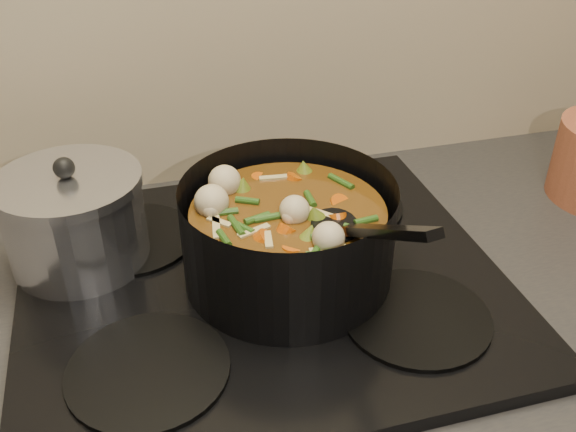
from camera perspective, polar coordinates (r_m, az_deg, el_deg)
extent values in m
cube|color=black|center=(0.88, -2.23, -7.66)|extent=(2.64, 0.64, 0.05)
cube|color=black|center=(0.85, -2.28, -5.88)|extent=(0.62, 0.54, 0.02)
cylinder|color=black|center=(0.74, -12.32, -13.18)|extent=(0.18, 0.18, 0.01)
cylinder|color=black|center=(0.80, 11.34, -8.76)|extent=(0.18, 0.18, 0.01)
cylinder|color=black|center=(0.94, -13.73, -1.94)|extent=(0.18, 0.18, 0.01)
cylinder|color=black|center=(0.99, 4.97, 0.86)|extent=(0.18, 0.18, 0.01)
cylinder|color=black|center=(0.81, 0.00, -1.53)|extent=(0.27, 0.27, 0.13)
cylinder|color=black|center=(0.85, 0.00, -5.02)|extent=(0.26, 0.26, 0.01)
cylinder|color=#5B360F|center=(0.82, 0.00, -2.18)|extent=(0.25, 0.25, 0.09)
cylinder|color=#C75009|center=(0.80, 2.48, 0.76)|extent=(0.03, 0.03, 0.02)
cylinder|color=#C75009|center=(0.84, 1.53, 2.59)|extent=(0.04, 0.04, 0.02)
cylinder|color=#C75009|center=(0.86, -3.40, 3.16)|extent=(0.04, 0.04, 0.02)
cylinder|color=#C75009|center=(0.80, -3.61, 0.48)|extent=(0.03, 0.03, 0.02)
cylinder|color=#C75009|center=(0.74, -3.79, -2.15)|extent=(0.04, 0.03, 0.02)
cylinder|color=#C75009|center=(0.76, 0.71, -1.02)|extent=(0.04, 0.04, 0.02)
cylinder|color=#C75009|center=(0.78, 4.44, -0.53)|extent=(0.03, 0.04, 0.02)
cylinder|color=#C75009|center=(0.84, 5.31, 2.24)|extent=(0.03, 0.03, 0.02)
cylinder|color=#C75009|center=(0.83, 0.18, 2.24)|extent=(0.04, 0.04, 0.02)
cylinder|color=#C75009|center=(0.84, -4.17, 2.21)|extent=(0.04, 0.04, 0.02)
cylinder|color=#C75009|center=(0.79, -2.54, 0.03)|extent=(0.03, 0.03, 0.02)
sphere|color=#CDB690|center=(0.80, 3.90, 1.70)|extent=(0.04, 0.04, 0.04)
sphere|color=#CDB690|center=(0.83, -2.35, 2.79)|extent=(0.04, 0.04, 0.04)
sphere|color=#CDB690|center=(0.75, -2.31, -0.81)|extent=(0.04, 0.04, 0.04)
sphere|color=#CDB690|center=(0.78, 4.09, 0.71)|extent=(0.04, 0.04, 0.04)
cone|color=olive|center=(0.73, 2.57, -2.07)|extent=(0.04, 0.04, 0.03)
cone|color=olive|center=(0.82, 4.74, 2.20)|extent=(0.04, 0.04, 0.03)
cone|color=olive|center=(0.85, -2.74, 3.21)|extent=(0.04, 0.04, 0.03)
cone|color=olive|center=(0.75, -4.82, -0.94)|extent=(0.04, 0.04, 0.03)
cone|color=olive|center=(0.74, 3.68, -1.67)|extent=(0.04, 0.04, 0.03)
cylinder|color=#2D4F17|center=(0.82, 1.33, 2.08)|extent=(0.01, 0.04, 0.01)
cylinder|color=#2D4F17|center=(0.87, -2.03, 3.81)|extent=(0.03, 0.03, 0.01)
cylinder|color=#2D4F17|center=(0.82, -4.84, 1.85)|extent=(0.04, 0.02, 0.01)
cylinder|color=#2D4F17|center=(0.77, -3.98, -0.19)|extent=(0.02, 0.04, 0.01)
cylinder|color=#2D4F17|center=(0.76, -1.06, -0.84)|extent=(0.02, 0.04, 0.01)
cylinder|color=#2D4F17|center=(0.72, 3.34, -2.78)|extent=(0.04, 0.02, 0.01)
cylinder|color=#2D4F17|center=(0.78, 5.36, -0.11)|extent=(0.03, 0.03, 0.01)
cylinder|color=#2D4F17|center=(0.82, 3.52, 1.83)|extent=(0.01, 0.04, 0.01)
cylinder|color=#2D4F17|center=(0.82, 0.61, 2.21)|extent=(0.03, 0.03, 0.01)
cylinder|color=#2D4F17|center=(0.86, -3.53, 3.44)|extent=(0.04, 0.02, 0.01)
cylinder|color=#2D4F17|center=(0.80, -5.34, 1.14)|extent=(0.02, 0.04, 0.01)
cylinder|color=#2D4F17|center=(0.76, -3.44, -0.74)|extent=(0.02, 0.04, 0.01)
cylinder|color=#2D4F17|center=(0.76, -0.25, -0.94)|extent=(0.04, 0.02, 0.01)
cylinder|color=#2D4F17|center=(0.74, 4.86, -2.13)|extent=(0.03, 0.03, 0.01)
cube|color=tan|center=(0.81, -4.47, 1.52)|extent=(0.04, 0.01, 0.00)
cube|color=tan|center=(0.75, -3.06, -1.51)|extent=(0.02, 0.04, 0.00)
cube|color=tan|center=(0.75, 3.02, -1.53)|extent=(0.04, 0.03, 0.00)
cube|color=tan|center=(0.81, 4.48, 1.50)|extent=(0.03, 0.03, 0.00)
cube|color=tan|center=(0.85, -0.10, 3.11)|extent=(0.03, 0.04, 0.00)
cube|color=tan|center=(0.81, -4.56, 1.39)|extent=(0.04, 0.02, 0.00)
cube|color=tan|center=(0.74, -2.84, -1.60)|extent=(0.01, 0.04, 0.00)
ellipsoid|color=black|center=(0.76, 4.17, -0.93)|extent=(0.07, 0.09, 0.01)
cube|color=black|center=(0.67, 8.66, -1.40)|extent=(0.05, 0.16, 0.10)
cylinder|color=silver|center=(0.89, -18.33, -0.65)|extent=(0.18, 0.18, 0.11)
cylinder|color=silver|center=(0.86, -19.05, 2.88)|extent=(0.19, 0.19, 0.01)
sphere|color=black|center=(0.85, -19.30, 4.06)|extent=(0.03, 0.03, 0.03)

